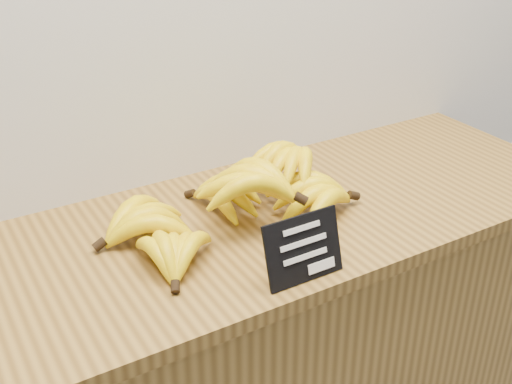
% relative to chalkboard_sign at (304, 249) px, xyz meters
% --- Properties ---
extents(counter_top, '(1.58, 0.54, 0.03)m').
position_rel_chalkboard_sign_xyz_m(counter_top, '(0.01, 0.22, -0.07)').
color(counter_top, olive).
rests_on(counter_top, counter).
extents(chalkboard_sign, '(0.15, 0.04, 0.12)m').
position_rel_chalkboard_sign_xyz_m(chalkboard_sign, '(0.00, 0.00, 0.00)').
color(chalkboard_sign, black).
rests_on(chalkboard_sign, counter_top).
extents(banana_pile, '(0.54, 0.34, 0.13)m').
position_rel_chalkboard_sign_xyz_m(banana_pile, '(-0.01, 0.22, -0.01)').
color(banana_pile, yellow).
rests_on(banana_pile, counter_top).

